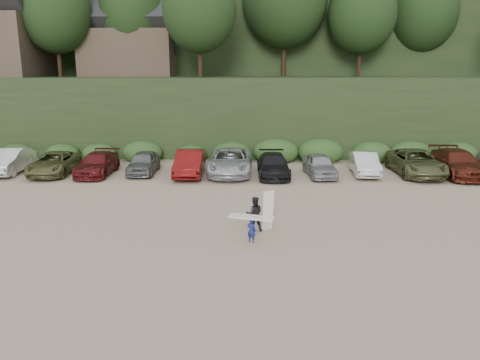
{
  "coord_description": "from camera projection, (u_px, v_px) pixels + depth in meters",
  "views": [
    {
      "loc": [
        -1.09,
        -19.57,
        6.69
      ],
      "look_at": [
        -1.61,
        3.0,
        1.3
      ],
      "focal_mm": 35.0,
      "sensor_mm": 36.0,
      "label": 1
    }
  ],
  "objects": [
    {
      "name": "hillside_backdrop",
      "position": [
        259.0,
        27.0,
        52.89
      ],
      "size": [
        90.0,
        41.5,
        28.0
      ],
      "color": "black",
      "rests_on": "ground"
    },
    {
      "name": "child_surfer",
      "position": [
        251.0,
        225.0,
        18.33
      ],
      "size": [
        1.85,
        0.97,
        1.07
      ],
      "color": "navy",
      "rests_on": "ground"
    },
    {
      "name": "ground",
      "position": [
        275.0,
        225.0,
        20.56
      ],
      "size": [
        120.0,
        120.0,
        0.0
      ],
      "primitive_type": "plane",
      "color": "tan",
      "rests_on": "ground"
    },
    {
      "name": "parked_cars",
      "position": [
        263.0,
        163.0,
        30.06
      ],
      "size": [
        39.25,
        5.97,
        1.64
      ],
      "color": "silver",
      "rests_on": "ground"
    },
    {
      "name": "adult_surfer",
      "position": [
        256.0,
        213.0,
        19.65
      ],
      "size": [
        1.22,
        0.62,
        1.75
      ],
      "color": "black",
      "rests_on": "ground"
    }
  ]
}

